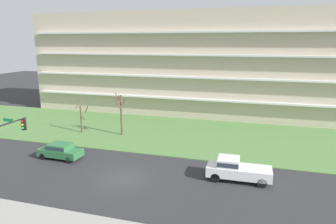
{
  "coord_description": "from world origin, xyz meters",
  "views": [
    {
      "loc": [
        10.68,
        -22.41,
        11.62
      ],
      "look_at": [
        2.31,
        6.0,
        4.76
      ],
      "focal_mm": 32.67,
      "sensor_mm": 36.0,
      "label": 1
    }
  ],
  "objects": [
    {
      "name": "ground",
      "position": [
        0.0,
        0.0,
        0.0
      ],
      "size": [
        160.0,
        160.0,
        0.0
      ],
      "primitive_type": "plane",
      "color": "#2D2D30"
    },
    {
      "name": "sedan_green_near_left",
      "position": [
        -8.03,
        2.5,
        0.87
      ],
      "size": [
        4.45,
        1.93,
        1.57
      ],
      "rotation": [
        0.0,
        0.0,
        3.11
      ],
      "color": "#2D6B3D",
      "rests_on": "ground"
    },
    {
      "name": "apartment_building",
      "position": [
        0.0,
        27.77,
        8.07
      ],
      "size": [
        51.85,
        12.5,
        16.15
      ],
      "color": "beige",
      "rests_on": "ground"
    },
    {
      "name": "grass_lawn_strip",
      "position": [
        0.0,
        14.0,
        0.04
      ],
      "size": [
        80.0,
        16.0,
        0.08
      ],
      "primitive_type": "cube",
      "color": "#547F42",
      "rests_on": "ground"
    },
    {
      "name": "traffic_signal_mast",
      "position": [
        -7.25,
        -5.23,
        4.03
      ],
      "size": [
        0.9,
        4.12,
        5.96
      ],
      "color": "black",
      "rests_on": "ground"
    },
    {
      "name": "tree_far_left",
      "position": [
        -10.79,
        11.05,
        2.09
      ],
      "size": [
        1.85,
        1.36,
        4.62
      ],
      "color": "brown",
      "rests_on": "ground"
    },
    {
      "name": "pickup_white_center_left",
      "position": [
        9.4,
        2.5,
        1.02
      ],
      "size": [
        5.44,
        2.11,
        1.95
      ],
      "rotation": [
        0.0,
        0.0,
        3.16
      ],
      "color": "white",
      "rests_on": "ground"
    },
    {
      "name": "tree_left",
      "position": [
        -5.39,
        11.43,
        3.0
      ],
      "size": [
        1.51,
        1.51,
        5.51
      ],
      "color": "brown",
      "rests_on": "ground"
    }
  ]
}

